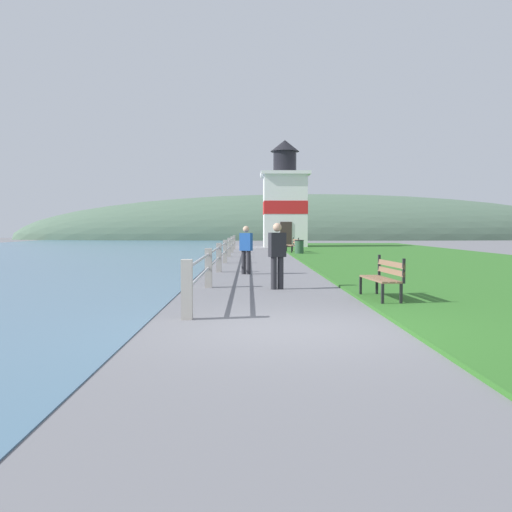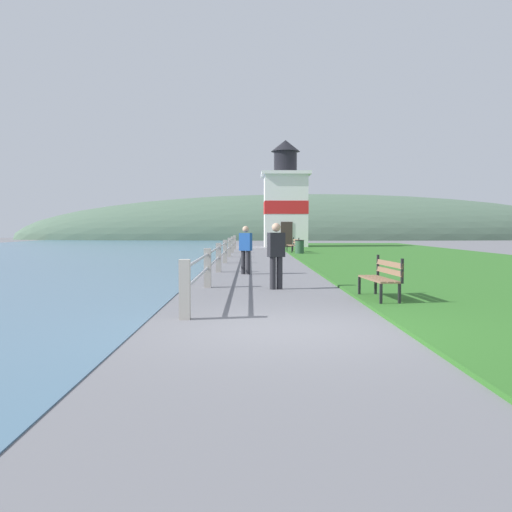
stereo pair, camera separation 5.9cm
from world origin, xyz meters
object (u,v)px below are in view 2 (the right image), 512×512
Objects in this scene: person_by_railing at (246,248)px; lighthouse at (285,203)px; trash_bin at (300,247)px; park_bench_near at (382,276)px; person_strolling at (276,253)px; park_bench_midway at (294,244)px.

lighthouse is at bearing 17.27° from person_by_railing.
park_bench_near is at bearing -90.23° from trash_bin.
person_strolling is (-2.15, -31.24, -2.62)m from lighthouse.
park_bench_midway is at bearing -25.81° from person_strolling.
trash_bin is at bearing 11.42° from person_by_railing.
person_strolling is at bearing -93.94° from lighthouse.
person_by_railing is (-0.80, 4.65, -0.03)m from person_strolling.
lighthouse is at bearing 90.19° from trash_bin.
person_by_railing is (-2.91, 7.03, 0.33)m from park_bench_near.
person_by_railing is (-2.82, -15.88, 0.33)m from park_bench_midway.
person_by_railing is at bearing -96.34° from lighthouse.
park_bench_near is at bearing 84.09° from park_bench_midway.
person_strolling reaches higher than trash_bin.
park_bench_midway is 2.02m from trash_bin.
lighthouse is at bearing -24.14° from person_strolling.
lighthouse reaches higher than person_by_railing.
lighthouse is 10.10× the size of trash_bin.
person_strolling is at bearing -146.61° from person_by_railing.
park_bench_near is at bearing -90.07° from lighthouse.
trash_bin is at bearing -26.96° from person_strolling.
park_bench_near and park_bench_midway have the same top height.
park_bench_near reaches higher than trash_bin.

